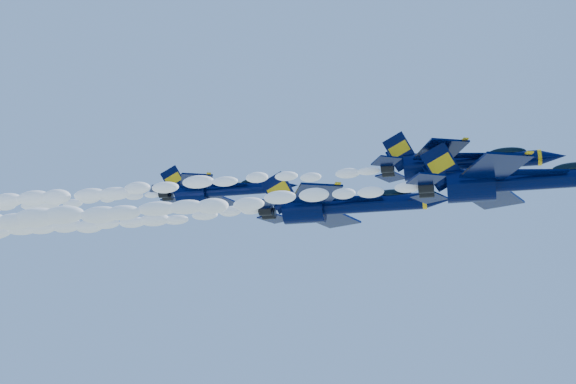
% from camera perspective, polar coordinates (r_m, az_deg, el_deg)
% --- Properties ---
extents(jet_lead, '(17.41, 14.29, 6.47)m').
position_cam_1_polar(jet_lead, '(64.99, 15.91, 0.77)').
color(jet_lead, black).
extents(smoke_trail_jet_lead, '(59.24, 2.36, 2.12)m').
position_cam_1_polar(smoke_trail_jet_lead, '(72.35, -14.72, -1.60)').
color(smoke_trail_jet_lead, white).
extents(jet_second, '(15.29, 12.54, 5.68)m').
position_cam_1_polar(jet_second, '(69.47, 12.11, 2.06)').
color(jet_second, black).
extents(smoke_trail_jet_second, '(59.24, 2.07, 1.86)m').
position_cam_1_polar(smoke_trail_jet_second, '(77.97, -15.43, -0.24)').
color(smoke_trail_jet_second, white).
extents(jet_third, '(19.51, 16.00, 7.25)m').
position_cam_1_polar(jet_third, '(81.20, 3.86, -0.94)').
color(jet_third, black).
extents(smoke_trail_jet_third, '(59.24, 2.64, 2.38)m').
position_cam_1_polar(smoke_trail_jet_third, '(94.20, -19.62, -2.62)').
color(smoke_trail_jet_third, white).
extents(jet_fourth, '(16.23, 13.31, 6.03)m').
position_cam_1_polar(jet_fourth, '(91.81, -4.89, 0.14)').
color(jet_fourth, black).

